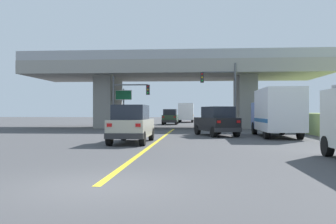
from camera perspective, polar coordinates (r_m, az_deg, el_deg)
The scene contains 11 objects.
ground at distance 39.78m, azimuth 1.19°, elevation -2.38°, with size 160.00×160.00×0.00m, color #424244.
overpass_bridge at distance 39.91m, azimuth 1.19°, elevation 5.18°, with size 30.24×10.09×7.50m.
lane_divider_stripe at distance 22.50m, azimuth -1.28°, elevation -4.20°, with size 0.20×28.40×0.01m, color yellow.
suv_lead at distance 20.04m, azimuth -5.54°, elevation -1.83°, with size 1.90×4.70×2.02m.
suv_crossing at distance 26.12m, azimuth 7.41°, elevation -1.41°, with size 3.13×4.65×2.02m.
box_truck at distance 25.71m, azimuth 16.16°, elevation -0.02°, with size 2.33×7.09×3.14m.
sedan_oncoming at distance 49.43m, azimuth 0.35°, elevation -0.74°, with size 1.94×4.81×2.02m.
traffic_signal_nearside at distance 34.72m, azimuth 8.51°, elevation 3.63°, with size 3.28×0.36×6.15m.
traffic_signal_farside at distance 36.00m, azimuth -6.33°, elevation 2.45°, with size 3.58×0.36×5.13m.
highway_sign at distance 38.47m, azimuth -6.78°, elevation 1.96°, with size 1.68×0.17×4.03m.
semi_truck_distant at distance 60.30m, azimuth 2.78°, elevation -0.05°, with size 2.33×7.00×3.02m.
Camera 1 is at (2.22, -8.13, 1.65)m, focal length 40.07 mm.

